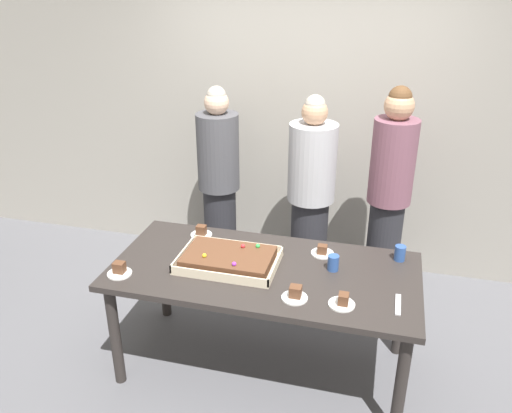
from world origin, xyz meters
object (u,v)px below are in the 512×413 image
Objects in this scene: person_green_shirt_behind at (311,197)px; person_striped_tie_right at (219,182)px; plated_slice_near_right at (295,294)px; drink_cup_nearest at (333,263)px; plated_slice_far_right at (343,302)px; plated_slice_near_left at (322,252)px; plated_slice_center_front at (201,232)px; drink_cup_middle at (400,253)px; plated_slice_far_left at (119,270)px; sheet_cake at (229,259)px; person_serving_front at (389,197)px; party_table at (264,280)px; cake_server_utensil at (398,305)px.

person_green_shirt_behind and person_striped_tie_right have the same top height.
plated_slice_near_right is 1.50× the size of drink_cup_nearest.
plated_slice_near_left is at bearing 109.30° from plated_slice_far_right.
plated_slice_center_front is 1.35m from drink_cup_middle.
plated_slice_center_front is at bearing -24.49° from person_green_shirt_behind.
drink_cup_middle is at bearing 65.04° from person_green_shirt_behind.
plated_slice_near_left is 1.30m from person_striped_tie_right.
plated_slice_center_front reaches higher than plated_slice_far_left.
person_serving_front is at bearing 46.86° from sheet_cake.
person_green_shirt_behind is at bearing 52.92° from plated_slice_far_left.
person_striped_tie_right reaches higher than party_table.
plated_slice_far_left is at bearing -179.25° from plated_slice_far_right.
person_serving_front reaches higher than cake_server_utensil.
plated_slice_far_left is 1.66m from cake_server_utensil.
party_table is 0.89m from drink_cup_middle.
sheet_cake is 4.14× the size of plated_slice_far_right.
plated_slice_far_right reaches higher than plated_slice_near_left.
drink_cup_middle is 0.06× the size of person_striped_tie_right.
drink_cup_nearest is at bearing 37.25° from person_green_shirt_behind.
person_serving_front is at bearing 98.29° from drink_cup_middle.
drink_cup_middle is (1.66, 0.61, 0.02)m from plated_slice_far_left.
person_serving_front reaches higher than sheet_cake.
drink_cup_middle is at bearing 51.43° from person_serving_front.
person_serving_front is at bearing 109.76° from person_green_shirt_behind.
person_serving_front reaches higher than party_table.
drink_cup_nearest is at bearing -62.72° from plated_slice_near_left.
plated_slice_far_right is at bearing -27.46° from party_table.
drink_cup_middle is (0.57, 0.59, 0.02)m from plated_slice_near_right.
sheet_cake reaches higher than plated_slice_near_left.
sheet_cake reaches higher than party_table.
plated_slice_near_right is 0.82m from drink_cup_middle.
person_green_shirt_behind reaches higher than party_table.
person_green_shirt_behind is (0.66, 0.68, 0.05)m from plated_slice_center_front.
plated_slice_center_front is (-1.05, 0.58, 0.00)m from plated_slice_far_right.
plated_slice_center_front is (-0.30, 0.33, -0.01)m from sheet_cake.
plated_slice_far_right is 0.75× the size of cake_server_utensil.
plated_slice_near_left is 1.00× the size of plated_slice_far_right.
drink_cup_middle is (0.40, 0.23, 0.00)m from drink_cup_nearest.
plated_slice_far_left is 1.61m from person_green_shirt_behind.
plated_slice_near_left is at bearing 26.61° from sheet_cake.
drink_cup_middle is 0.50× the size of cake_server_utensil.
plated_slice_near_left is 0.84m from person_serving_front.
person_striped_tie_right is at bearing 152.12° from drink_cup_middle.
plated_slice_near_right is 0.97m from plated_slice_center_front.
sheet_cake is 1.20m from person_striped_tie_right.
cake_server_utensil is at bearing -35.42° from drink_cup_nearest.
person_green_shirt_behind reaches higher than plated_slice_center_front.
plated_slice_near_left is at bearing 25.43° from plated_slice_far_left.
drink_cup_nearest is 0.50× the size of cake_server_utensil.
plated_slice_near_right is at bearing -179.89° from plated_slice_far_right.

